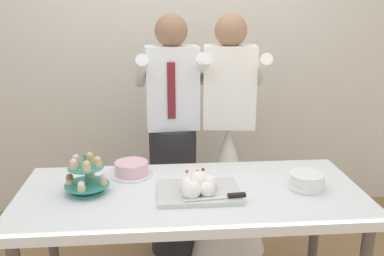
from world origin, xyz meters
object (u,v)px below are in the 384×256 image
round_cake (132,169)px  person_groom (173,152)px  main_cake_tray (199,188)px  person_bride (227,173)px  dessert_table (191,204)px  plate_stack (307,181)px  cupcake_stand (86,177)px

round_cake → person_groom: bearing=61.3°
round_cake → person_groom: person_groom is taller
main_cake_tray → person_bride: 0.83m
dessert_table → plate_stack: (0.61, -0.02, 0.12)m
dessert_table → main_cake_tray: size_ratio=4.13×
round_cake → plate_stack: bearing=-15.6°
cupcake_stand → main_cake_tray: (0.57, -0.08, -0.05)m
dessert_table → person_bride: (0.31, 0.70, -0.12)m
cupcake_stand → round_cake: bearing=44.2°
main_cake_tray → person_bride: bearing=69.6°
dessert_table → main_cake_tray: 0.13m
cupcake_stand → person_bride: bearing=38.2°
dessert_table → round_cake: (-0.32, 0.24, 0.11)m
dessert_table → main_cake_tray: (0.03, -0.05, 0.11)m
person_groom → round_cake: bearing=-118.7°
dessert_table → person_bride: size_ratio=1.08×
dessert_table → main_cake_tray: bearing=-55.2°
cupcake_stand → person_groom: (0.47, 0.67, -0.12)m
main_cake_tray → plate_stack: (0.58, 0.03, 0.00)m
dessert_table → person_groom: 0.71m
person_groom → person_bride: bearing=-0.7°
main_cake_tray → round_cake: size_ratio=1.81×
person_groom → plate_stack: bearing=-46.8°
main_cake_tray → round_cake: (-0.35, 0.29, -0.00)m
main_cake_tray → person_groom: (-0.10, 0.75, -0.07)m
person_groom → person_bride: size_ratio=1.00×
dessert_table → person_bride: 0.77m
plate_stack → round_cake: size_ratio=0.78×
round_cake → person_groom: size_ratio=0.14×
dessert_table → round_cake: round_cake is taller
plate_stack → person_bride: 0.81m
plate_stack → person_bride: (-0.30, 0.72, -0.24)m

